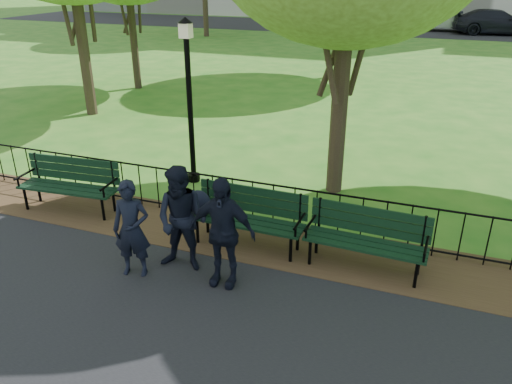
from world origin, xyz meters
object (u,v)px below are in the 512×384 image
(park_bench_left_a, at_px, (70,179))
(lamppost, at_px, (189,97))
(person_left, at_px, (132,229))
(taxi, at_px, (356,20))
(park_bench_right_a, at_px, (367,233))
(park_bench_main, at_px, (229,208))
(person_right, at_px, (222,232))
(sedan_silver, at_px, (446,20))
(person_mid, at_px, (182,220))
(sedan_dark, at_px, (496,22))

(park_bench_left_a, xyz_separation_m, lamppost, (1.60, 2.11, 1.27))
(person_left, bearing_deg, taxi, 78.98)
(park_bench_right_a, bearing_deg, park_bench_main, -176.08)
(person_right, xyz_separation_m, sedan_silver, (2.36, 34.93, -0.09))
(park_bench_main, relative_size, lamppost, 0.58)
(park_bench_left_a, bearing_deg, person_mid, -25.16)
(sedan_dark, bearing_deg, park_bench_left_a, 153.40)
(person_mid, bearing_deg, lamppost, 110.49)
(lamppost, relative_size, person_mid, 2.04)
(person_mid, distance_m, sedan_dark, 34.48)
(park_bench_right_a, relative_size, person_mid, 1.12)
(park_bench_main, relative_size, sedan_dark, 0.36)
(park_bench_main, xyz_separation_m, person_left, (-1.02, -1.40, 0.12))
(lamppost, bearing_deg, taxi, 93.28)
(park_bench_left_a, xyz_separation_m, person_left, (2.44, -1.56, 0.15))
(lamppost, bearing_deg, park_bench_right_a, -27.87)
(park_bench_left_a, height_order, lamppost, lamppost)
(person_left, height_order, sedan_dark, sedan_dark)
(lamppost, bearing_deg, person_left, -77.10)
(park_bench_right_a, xyz_separation_m, person_right, (-1.95, -1.20, 0.26))
(park_bench_right_a, xyz_separation_m, person_left, (-3.34, -1.45, 0.18))
(park_bench_main, height_order, taxi, taxi)
(park_bench_left_a, distance_m, taxi, 32.29)
(person_left, bearing_deg, park_bench_main, 38.66)
(person_left, height_order, person_right, person_right)
(lamppost, distance_m, sedan_silver, 31.88)
(park_bench_left_a, relative_size, lamppost, 0.57)
(person_left, height_order, sedan_silver, same)
(park_bench_left_a, xyz_separation_m, person_right, (3.83, -1.30, 0.24))
(park_bench_right_a, xyz_separation_m, person_mid, (-2.69, -1.04, 0.26))
(person_left, bearing_deg, sedan_silver, 68.56)
(park_bench_main, height_order, sedan_silver, sedan_silver)
(lamppost, bearing_deg, person_mid, -65.40)
(person_right, bearing_deg, taxi, 93.66)
(park_bench_right_a, relative_size, sedan_silver, 0.41)
(lamppost, height_order, sedan_dark, lamppost)
(taxi, bearing_deg, lamppost, -151.86)
(park_bench_right_a, distance_m, sedan_silver, 33.74)
(person_left, bearing_deg, park_bench_right_a, 8.12)
(park_bench_left_a, height_order, taxi, taxi)
(park_bench_main, xyz_separation_m, sedan_silver, (2.73, 33.79, 0.12))
(person_left, distance_m, taxi, 33.95)
(park_bench_main, relative_size, person_right, 1.17)
(park_bench_right_a, relative_size, person_right, 1.11)
(lamppost, height_order, person_mid, lamppost)
(park_bench_left_a, relative_size, person_left, 1.29)
(park_bench_right_a, xyz_separation_m, sedan_silver, (0.41, 33.74, 0.18))
(person_left, bearing_deg, person_right, -4.88)
(lamppost, relative_size, sedan_dark, 0.62)
(sedan_silver, height_order, sedan_dark, sedan_dark)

